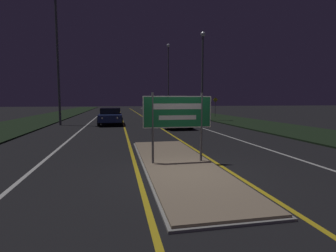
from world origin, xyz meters
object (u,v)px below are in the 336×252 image
car_receding_1 (185,111)px  car_approaching_0 (110,116)px  car_receding_0 (175,117)px  car_receding_2 (171,109)px  highway_sign (178,114)px  warning_sign (215,105)px  streetlight_right_far (168,70)px  streetlight_left_near (57,31)px  streetlight_right_near (203,67)px

car_receding_1 → car_approaching_0: car_receding_1 is taller
car_receding_0 → car_receding_2: 18.29m
highway_sign → warning_sign: warning_sign is taller
streetlight_right_far → warning_sign: size_ratio=4.82×
streetlight_right_far → warning_sign: bearing=-75.9°
streetlight_left_near → warning_sign: 18.22m
highway_sign → car_receding_1: 21.87m
car_receding_1 → warning_sign: bearing=4.2°
car_approaching_0 → car_receding_2: bearing=60.8°
streetlight_left_near → car_receding_0: (8.57, -3.62, -6.53)m
streetlight_left_near → streetlight_right_far: size_ratio=0.97×
highway_sign → streetlight_left_near: 16.69m
streetlight_left_near → streetlight_right_far: bearing=57.0°
car_approaching_0 → car_receding_1: bearing=40.6°
streetlight_right_near → car_approaching_0: streetlight_right_near is taller
car_receding_1 → car_receding_2: car_receding_2 is taller
car_receding_0 → car_approaching_0: bearing=143.8°
streetlight_right_far → car_receding_1: streetlight_right_far is taller
streetlight_left_near → car_approaching_0: size_ratio=2.43×
streetlight_right_far → car_receding_1: size_ratio=2.54×
highway_sign → car_receding_2: (5.82, 28.71, -0.80)m
car_approaching_0 → streetlight_right_near: bearing=14.7°
car_receding_2 → warning_sign: bearing=-63.3°
car_receding_0 → car_receding_1: size_ratio=1.00×
streetlight_right_far → car_receding_1: 14.17m
streetlight_right_near → streetlight_left_near: bearing=-170.9°
streetlight_left_near → car_receding_1: bearing=29.1°
car_receding_0 → warning_sign: bearing=55.8°
streetlight_right_near → warning_sign: 6.99m
streetlight_right_far → car_receding_0: bearing=-100.0°
streetlight_right_near → streetlight_right_far: size_ratio=0.77×
highway_sign → streetlight_right_near: (6.24, 16.38, 3.54)m
highway_sign → car_receding_1: bearing=74.7°
highway_sign → car_receding_0: 11.03m
streetlight_left_near → car_receding_0: 11.36m
car_approaching_0 → warning_sign: warning_sign is taller
warning_sign → highway_sign: bearing=-114.0°
highway_sign → car_approaching_0: bearing=99.3°
car_receding_0 → car_approaching_0: (-4.63, 3.39, -0.04)m
car_receding_1 → car_approaching_0: bearing=-139.4°
streetlight_right_near → car_receding_0: size_ratio=1.95×
car_receding_2 → warning_sign: size_ratio=2.00×
warning_sign → streetlight_right_far: bearing=104.1°
streetlight_right_far → car_receding_2: bearing=-96.2°
car_approaching_0 → warning_sign: 13.88m
highway_sign → warning_sign: 23.38m
streetlight_right_far → car_approaching_0: (-8.70, -19.70, -6.12)m
streetlight_right_far → car_receding_2: size_ratio=2.40×
highway_sign → car_receding_1: highway_sign is taller
streetlight_right_far → car_approaching_0: size_ratio=2.52×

